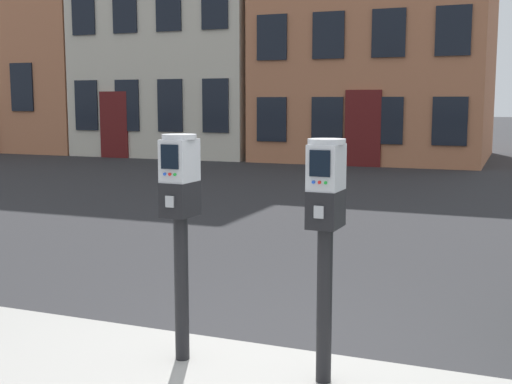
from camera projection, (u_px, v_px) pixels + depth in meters
ground_plane at (280, 379)px, 4.30m from camera, size 160.00×160.00×0.00m
parking_meter_near_kerb at (180, 206)px, 4.15m from camera, size 0.22×0.26×1.44m
parking_meter_twin_adjacent at (326, 217)px, 3.81m from camera, size 0.22×0.26×1.43m
townhouse_brick_corner at (383, 10)px, 20.88m from camera, size 6.62×6.68×9.26m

